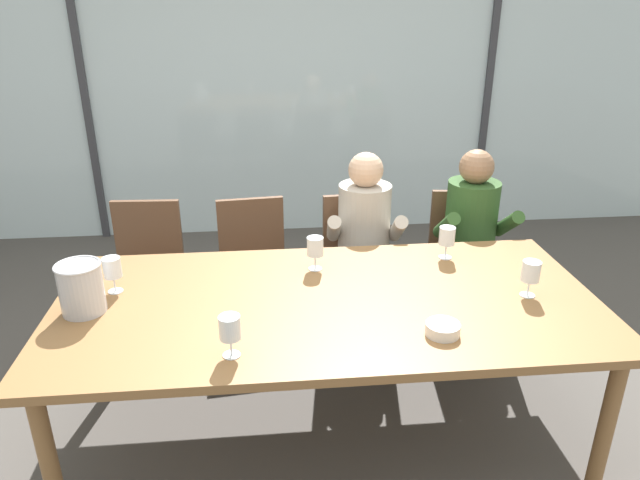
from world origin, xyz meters
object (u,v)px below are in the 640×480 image
(wine_glass_center_pour, at_px, (447,237))
(wine_glass_by_right_taster, at_px, (531,272))
(chair_right_of_center, at_px, (463,249))
(ice_bucket_primary, at_px, (81,288))
(chair_near_curtain, at_px, (147,261))
(wine_glass_spare_empty, at_px, (230,329))
(wine_glass_near_bucket, at_px, (315,248))
(wine_glass_by_left_taster, at_px, (112,269))
(dining_table, at_px, (327,311))
(chair_left_of_center, at_px, (254,258))
(chair_center, at_px, (358,253))
(tasting_bowl, at_px, (443,329))
(person_beige_jumper, at_px, (365,238))
(person_olive_shirt, at_px, (474,234))

(wine_glass_center_pour, bearing_deg, wine_glass_by_right_taster, -60.25)
(chair_right_of_center, bearing_deg, ice_bucket_primary, -146.58)
(chair_near_curtain, bearing_deg, wine_glass_spare_empty, -64.30)
(chair_right_of_center, height_order, wine_glass_near_bucket, wine_glass_near_bucket)
(wine_glass_by_left_taster, bearing_deg, wine_glass_spare_empty, -45.78)
(dining_table, height_order, chair_near_curtain, chair_near_curtain)
(wine_glass_by_left_taster, height_order, wine_glass_by_right_taster, same)
(wine_glass_by_left_taster, bearing_deg, chair_left_of_center, 52.90)
(chair_center, height_order, ice_bucket_primary, ice_bucket_primary)
(tasting_bowl, height_order, wine_glass_center_pour, wine_glass_center_pour)
(chair_near_curtain, xyz_separation_m, wine_glass_spare_empty, (0.60, -1.44, 0.36))
(tasting_bowl, relative_size, wine_glass_center_pour, 0.82)
(wine_glass_center_pour, bearing_deg, ice_bucket_primary, -167.09)
(chair_right_of_center, xyz_separation_m, wine_glass_by_left_taster, (-2.00, -0.85, 0.36))
(chair_near_curtain, bearing_deg, wine_glass_center_pour, -17.51)
(chair_left_of_center, bearing_deg, chair_center, -4.54)
(person_beige_jumper, xyz_separation_m, wine_glass_spare_empty, (-0.74, -1.28, 0.19))
(tasting_bowl, bearing_deg, chair_center, 95.33)
(chair_near_curtain, bearing_deg, person_olive_shirt, -1.61)
(chair_right_of_center, xyz_separation_m, wine_glass_by_right_taster, (-0.08, -1.08, 0.36))
(tasting_bowl, bearing_deg, dining_table, 142.36)
(chair_near_curtain, relative_size, chair_left_of_center, 1.00)
(tasting_bowl, bearing_deg, ice_bucket_primary, 167.60)
(chair_left_of_center, bearing_deg, wine_glass_near_bucket, -70.19)
(wine_glass_by_left_taster, bearing_deg, tasting_bowl, -19.86)
(person_beige_jumper, bearing_deg, wine_glass_spare_empty, -114.68)
(dining_table, xyz_separation_m, tasting_bowl, (0.44, -0.34, 0.08))
(wine_glass_center_pour, bearing_deg, chair_near_curtain, 159.37)
(person_olive_shirt, bearing_deg, person_beige_jumper, -178.08)
(chair_center, bearing_deg, dining_table, -111.11)
(dining_table, xyz_separation_m, person_olive_shirt, (1.01, 0.87, -0.01))
(person_beige_jumper, distance_m, wine_glass_by_right_taster, 1.12)
(tasting_bowl, distance_m, wine_glass_center_pour, 0.78)
(person_beige_jumper, height_order, wine_glass_by_left_taster, person_beige_jumper)
(wine_glass_by_right_taster, bearing_deg, person_olive_shirt, 85.44)
(wine_glass_by_right_taster, bearing_deg, ice_bucket_primary, 178.67)
(chair_near_curtain, relative_size, chair_center, 1.00)
(wine_glass_center_pour, height_order, wine_glass_by_right_taster, same)
(chair_left_of_center, relative_size, wine_glass_by_right_taster, 4.97)
(chair_near_curtain, bearing_deg, wine_glass_by_left_taster, -84.76)
(dining_table, height_order, wine_glass_by_right_taster, wine_glass_by_right_taster)
(chair_center, bearing_deg, chair_left_of_center, 177.10)
(tasting_bowl, bearing_deg, wine_glass_by_right_taster, 30.26)
(chair_near_curtain, relative_size, wine_glass_center_pour, 4.97)
(ice_bucket_primary, distance_m, wine_glass_by_left_taster, 0.20)
(wine_glass_by_right_taster, bearing_deg, chair_center, 119.90)
(ice_bucket_primary, relative_size, tasting_bowl, 1.62)
(chair_center, distance_m, wine_glass_near_bucket, 0.86)
(wine_glass_spare_empty, bearing_deg, chair_left_of_center, 87.44)
(dining_table, distance_m, chair_right_of_center, 1.45)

